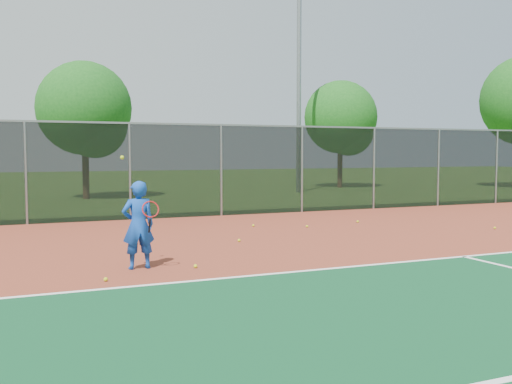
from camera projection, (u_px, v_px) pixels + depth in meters
ground at (507, 305)px, 7.90m from camera, size 120.00×120.00×0.00m
court_apron at (415, 276)px, 9.74m from camera, size 30.00×20.00×0.02m
fence_back at (221, 169)px, 18.83m from camera, size 30.00×0.06×3.03m
tennis_player at (138, 225)px, 10.23m from camera, size 0.60×0.61×2.04m
practice_ball_0 at (106, 279)px, 9.26m from camera, size 0.07×0.07×0.07m
practice_ball_1 at (195, 266)px, 10.34m from camera, size 0.07×0.07×0.07m
practice_ball_2 at (239, 240)px, 13.36m from camera, size 0.07×0.07×0.07m
practice_ball_3 at (307, 226)px, 15.91m from camera, size 0.07×0.07×0.07m
practice_ball_4 at (495, 228)px, 15.57m from camera, size 0.07×0.07×0.07m
practice_ball_5 at (253, 225)px, 16.08m from camera, size 0.07×0.07×0.07m
practice_ball_6 at (358, 221)px, 17.00m from camera, size 0.07×0.07×0.07m
floodlight_n at (299, 58)px, 29.61m from camera, size 0.90×0.40×12.52m
tree_back_left at (87, 113)px, 25.63m from camera, size 4.23×4.23×6.21m
tree_back_mid at (342, 121)px, 34.00m from camera, size 4.35×4.35×6.39m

